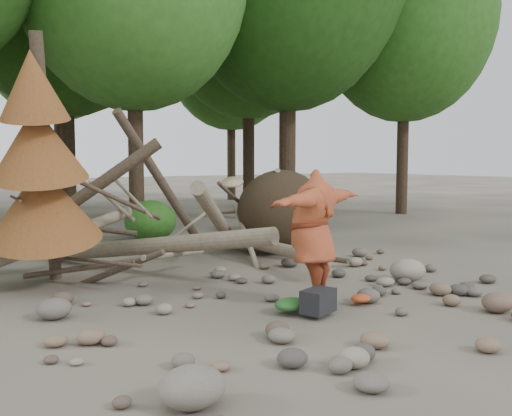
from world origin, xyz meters
TOP-DOWN VIEW (x-y plane):
  - ground at (0.00, 0.00)m, footprint 120.00×120.00m
  - deadfall_pile at (2.02, 4.24)m, footprint 8.55×5.24m
  - dead_conifer at (-3.12, 3.37)m, footprint 2.06×2.16m
  - bush_mid at (0.80, 7.80)m, footprint 1.40×1.40m
  - bush_right at (5.00, 7.00)m, footprint 2.00×2.00m
  - frisbee_thrower at (0.01, 0.06)m, footprint 3.00×1.49m
  - backpack at (-0.30, -0.42)m, footprint 0.58×0.47m
  - cloth_green at (-0.54, -0.09)m, footprint 0.49×0.41m
  - cloth_orange at (0.65, -0.32)m, footprint 0.34×0.28m
  - boulder_front_left at (-3.18, -2.04)m, footprint 0.63×0.57m
  - boulder_front_right at (2.02, -1.73)m, footprint 0.49×0.44m
  - boulder_mid_right at (2.59, 0.45)m, footprint 0.68×0.61m
  - boulder_mid_left at (-3.43, 1.57)m, footprint 0.49×0.44m

SIDE VIEW (x-z plane):
  - ground at x=0.00m, z-range 0.00..0.00m
  - cloth_orange at x=0.65m, z-range 0.00..0.12m
  - cloth_green at x=-0.54m, z-range 0.00..0.19m
  - boulder_front_right at x=2.02m, z-range 0.00..0.29m
  - boulder_mid_left at x=-3.43m, z-range 0.00..0.29m
  - backpack at x=-0.30m, z-range 0.00..0.33m
  - boulder_front_left at x=-3.18m, z-range 0.00..0.38m
  - boulder_mid_right at x=2.59m, z-range 0.00..0.41m
  - bush_mid at x=0.80m, z-range 0.00..1.12m
  - bush_right at x=5.00m, z-range 0.00..1.60m
  - deadfall_pile at x=2.02m, z-range -0.70..2.60m
  - frisbee_thrower at x=0.01m, z-range 0.08..2.08m
  - dead_conifer at x=-3.12m, z-range -0.06..4.29m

